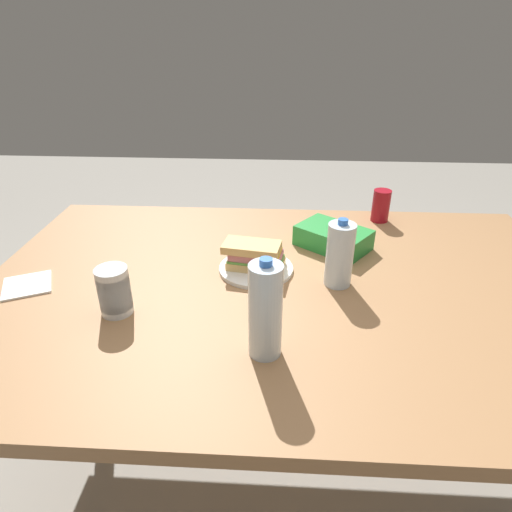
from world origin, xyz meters
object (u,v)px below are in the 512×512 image
(chip_bag, at_px, (333,238))
(water_bottle_spare, at_px, (340,255))
(paper_plate, at_px, (256,269))
(sandwich, at_px, (255,255))
(plastic_cup_stack, at_px, (114,291))
(soda_can_red, at_px, (381,206))
(dining_table, at_px, (283,306))
(water_bottle_tall, at_px, (265,311))

(chip_bag, xyz_separation_m, water_bottle_spare, (0.01, 0.23, 0.06))
(paper_plate, distance_m, sandwich, 0.05)
(plastic_cup_stack, bearing_deg, sandwich, -145.77)
(soda_can_red, relative_size, water_bottle_spare, 0.60)
(dining_table, height_order, chip_bag, chip_bag)
(dining_table, xyz_separation_m, soda_can_red, (-0.37, -0.49, 0.14))
(water_bottle_tall, distance_m, plastic_cup_stack, 0.42)
(sandwich, xyz_separation_m, water_bottle_tall, (-0.05, 0.38, 0.06))
(soda_can_red, height_order, chip_bag, soda_can_red)
(plastic_cup_stack, distance_m, water_bottle_spare, 0.62)
(chip_bag, bearing_deg, water_bottle_tall, -73.10)
(sandwich, bearing_deg, water_bottle_spare, 166.10)
(paper_plate, bearing_deg, sandwich, 17.10)
(chip_bag, xyz_separation_m, water_bottle_tall, (0.21, 0.55, 0.08))
(plastic_cup_stack, bearing_deg, chip_bag, -145.73)
(sandwich, bearing_deg, water_bottle_tall, 97.00)
(paper_plate, relative_size, plastic_cup_stack, 1.74)
(sandwich, distance_m, water_bottle_tall, 0.38)
(chip_bag, bearing_deg, sandwich, -108.00)
(sandwich, height_order, plastic_cup_stack, plastic_cup_stack)
(sandwich, xyz_separation_m, chip_bag, (-0.26, -0.17, -0.02))
(chip_bag, bearing_deg, dining_table, -85.82)
(dining_table, distance_m, water_bottle_tall, 0.36)
(sandwich, xyz_separation_m, plastic_cup_stack, (0.35, 0.24, 0.01))
(soda_can_red, relative_size, plastic_cup_stack, 0.93)
(dining_table, xyz_separation_m, plastic_cup_stack, (0.44, 0.16, 0.14))
(chip_bag, height_order, water_bottle_spare, water_bottle_spare)
(sandwich, bearing_deg, soda_can_red, -138.04)
(dining_table, relative_size, paper_plate, 7.80)
(dining_table, distance_m, plastic_cup_stack, 0.49)
(dining_table, relative_size, water_bottle_spare, 8.69)
(paper_plate, bearing_deg, dining_table, 137.40)
(soda_can_red, distance_m, plastic_cup_stack, 1.03)
(sandwich, relative_size, water_bottle_spare, 0.95)
(sandwich, height_order, water_bottle_tall, water_bottle_tall)
(sandwich, distance_m, plastic_cup_stack, 0.42)
(dining_table, xyz_separation_m, sandwich, (0.09, -0.08, 0.13))
(paper_plate, xyz_separation_m, soda_can_red, (-0.45, -0.41, 0.06))
(water_bottle_spare, bearing_deg, dining_table, 5.81)
(soda_can_red, bearing_deg, water_bottle_tall, 62.49)
(soda_can_red, distance_m, water_bottle_tall, 0.89)
(water_bottle_tall, relative_size, water_bottle_spare, 1.21)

